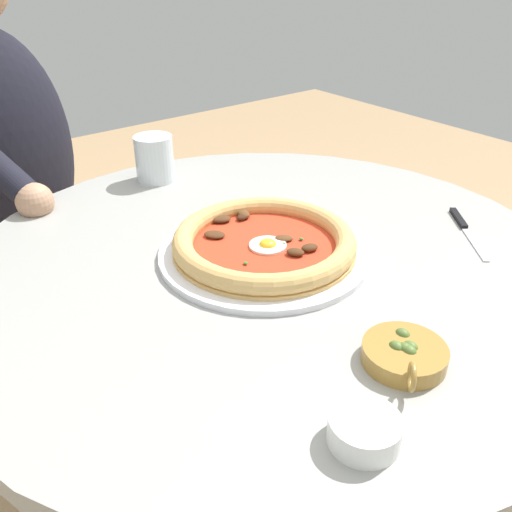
# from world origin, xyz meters

# --- Properties ---
(dining_table) EXTENTS (1.00, 1.00, 0.72)m
(dining_table) POSITION_xyz_m (0.00, 0.00, 0.57)
(dining_table) COLOR #999993
(dining_table) RESTS_ON ground
(pizza_on_plate) EXTENTS (0.34, 0.34, 0.04)m
(pizza_on_plate) POSITION_xyz_m (0.01, -0.00, 0.74)
(pizza_on_plate) COLOR white
(pizza_on_plate) RESTS_ON dining_table
(water_glass) EXTENTS (0.08, 0.08, 0.09)m
(water_glass) POSITION_xyz_m (0.40, -0.02, 0.76)
(water_glass) COLOR silver
(water_glass) RESTS_ON dining_table
(steak_knife) EXTENTS (0.15, 0.13, 0.01)m
(steak_knife) POSITION_xyz_m (-0.13, -0.34, 0.73)
(steak_knife) COLOR silver
(steak_knife) RESTS_ON dining_table
(ramekin_capers) EXTENTS (0.08, 0.08, 0.03)m
(ramekin_capers) POSITION_xyz_m (-0.35, 0.16, 0.74)
(ramekin_capers) COLOR white
(ramekin_capers) RESTS_ON dining_table
(olive_pan) EXTENTS (0.11, 0.11, 0.05)m
(olive_pan) POSITION_xyz_m (-0.30, 0.03, 0.73)
(olive_pan) COLOR olive
(olive_pan) RESTS_ON dining_table
(diner_person) EXTENTS (0.55, 0.40, 1.19)m
(diner_person) POSITION_xyz_m (0.73, 0.19, 0.52)
(diner_person) COLOR #282833
(diner_person) RESTS_ON ground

